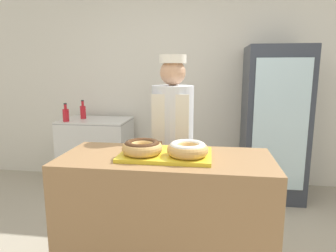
# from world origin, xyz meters

# --- Properties ---
(wall_back) EXTENTS (8.00, 0.06, 2.70)m
(wall_back) POSITION_xyz_m (0.00, 2.13, 1.35)
(wall_back) COLOR silver
(wall_back) RESTS_ON ground_plane
(display_counter) EXTENTS (1.36, 0.60, 0.95)m
(display_counter) POSITION_xyz_m (0.00, 0.00, 0.47)
(display_counter) COLOR #997047
(display_counter) RESTS_ON ground_plane
(serving_tray) EXTENTS (0.58, 0.38, 0.02)m
(serving_tray) POSITION_xyz_m (0.00, 0.00, 0.96)
(serving_tray) COLOR yellow
(serving_tray) RESTS_ON display_counter
(donut_chocolate_glaze) EXTENTS (0.26, 0.26, 0.08)m
(donut_chocolate_glaze) POSITION_xyz_m (-0.14, -0.05, 1.02)
(donut_chocolate_glaze) COLOR tan
(donut_chocolate_glaze) RESTS_ON serving_tray
(donut_light_glaze) EXTENTS (0.26, 0.26, 0.08)m
(donut_light_glaze) POSITION_xyz_m (0.14, -0.05, 1.02)
(donut_light_glaze) COLOR tan
(donut_light_glaze) RESTS_ON serving_tray
(brownie_back_left) EXTENTS (0.09, 0.09, 0.03)m
(brownie_back_left) POSITION_xyz_m (-0.10, 0.13, 0.99)
(brownie_back_left) COLOR #382111
(brownie_back_left) RESTS_ON serving_tray
(brownie_back_right) EXTENTS (0.09, 0.09, 0.03)m
(brownie_back_right) POSITION_xyz_m (0.10, 0.13, 0.99)
(brownie_back_right) COLOR #382111
(brownie_back_right) RESTS_ON serving_tray
(baker_person) EXTENTS (0.35, 0.35, 1.61)m
(baker_person) POSITION_xyz_m (-0.04, 0.63, 0.85)
(baker_person) COLOR #4C4C51
(baker_person) RESTS_ON ground_plane
(beverage_fridge) EXTENTS (0.68, 0.69, 1.75)m
(beverage_fridge) POSITION_xyz_m (1.01, 1.73, 0.88)
(beverage_fridge) COLOR #333842
(beverage_fridge) RESTS_ON ground_plane
(chest_freezer) EXTENTS (0.85, 0.60, 0.87)m
(chest_freezer) POSITION_xyz_m (-1.16, 1.74, 0.44)
(chest_freezer) COLOR silver
(chest_freezer) RESTS_ON ground_plane
(bottle_red) EXTENTS (0.07, 0.07, 0.24)m
(bottle_red) POSITION_xyz_m (-1.34, 1.78, 0.96)
(bottle_red) COLOR red
(bottle_red) RESTS_ON chest_freezer
(bottle_red_b) EXTENTS (0.07, 0.07, 0.22)m
(bottle_red_b) POSITION_xyz_m (-1.46, 1.54, 0.96)
(bottle_red_b) COLOR red
(bottle_red_b) RESTS_ON chest_freezer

